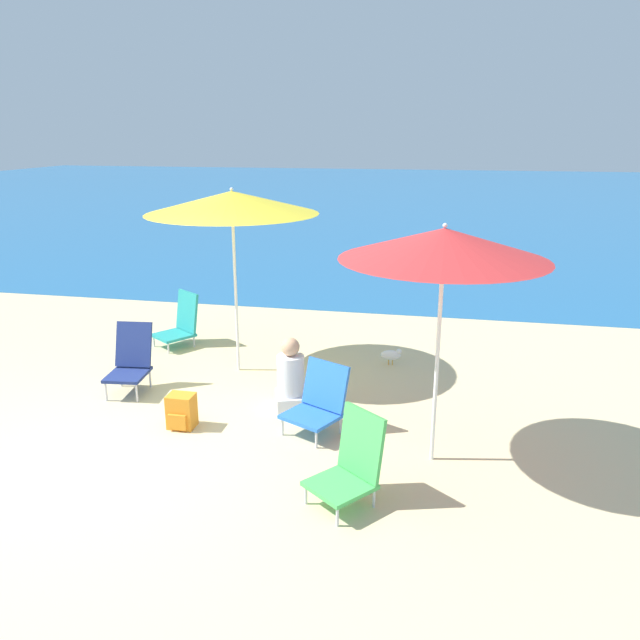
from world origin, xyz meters
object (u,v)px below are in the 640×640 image
Objects in this scene: beach_umbrella_red at (444,244)px; beach_chair_navy at (131,360)px; beach_chair_green at (351,463)px; person_seated_near at (291,379)px; backpack_orange at (181,411)px; beach_umbrella_yellow at (232,203)px; beach_chair_teal at (181,323)px; beach_chair_blue at (319,401)px; seagull at (391,355)px.

beach_umbrella_red reaches higher than beach_chair_navy.
person_seated_near is at bearing 157.89° from beach_chair_green.
beach_umbrella_yellow is at bearing 88.20° from backpack_orange.
beach_chair_teal is at bearing 113.58° from backpack_orange.
beach_chair_teal is (-1.10, 0.76, -1.77)m from beach_umbrella_yellow.
beach_chair_green is at bearing -39.69° from beach_chair_blue.
beach_chair_green is at bearing -79.74° from person_seated_near.
beach_umbrella_yellow is 6.43× the size of backpack_orange.
beach_chair_green is 2.83× the size of seagull.
backpack_orange is at bearing 176.67° from beach_umbrella_red.
beach_chair_blue is 1.99× the size of backpack_orange.
seagull is (-0.59, 2.33, -1.86)m from beach_umbrella_red.
beach_chair_navy is at bearing -167.15° from beach_chair_blue.
beach_chair_green is at bearing -37.55° from beach_chair_navy.
beach_chair_blue is at bearing -105.49° from seagull.
beach_umbrella_yellow is at bearing -163.54° from seagull.
beach_umbrella_yellow is 8.44× the size of seagull.
beach_chair_navy is (-2.84, 1.74, 0.03)m from beach_chair_green.
seagull is (1.88, 0.55, -1.96)m from beach_umbrella_yellow.
beach_umbrella_yellow is 2.77m from seagull.
beach_chair_navy is at bearing -172.74° from beach_chair_green.
beach_umbrella_red reaches higher than person_seated_near.
person_seated_near is at bearing 151.61° from beach_umbrella_red.
beach_umbrella_red is 3.04m from seagull.
beach_umbrella_yellow is 2.21m from person_seated_near.
beach_umbrella_yellow is 2.17m from beach_chair_navy.
person_seated_near is at bearing -5.44° from beach_chair_teal.
beach_chair_green is (0.51, -1.17, 0.02)m from beach_chair_blue.
beach_chair_navy is at bearing 140.57° from backpack_orange.
person_seated_near reaches higher than beach_chair_teal.
seagull is (1.93, 2.19, -0.03)m from backpack_orange.
beach_chair_teal is 2.98m from seagull.
person_seated_near is 2.97× the size of seagull.
backpack_orange is (0.95, -0.78, -0.20)m from beach_chair_navy.
beach_umbrella_yellow reaches higher than beach_umbrella_red.
person_seated_near is 1.20m from backpack_orange.
beach_umbrella_yellow is 3.03× the size of beach_chair_teal.
backpack_orange is at bearing -45.50° from beach_chair_navy.
beach_umbrella_red is 3.09× the size of beach_chair_blue.
beach_chair_teal is at bearing 176.08° from seagull.
seagull is (0.04, 3.15, -0.20)m from beach_chair_green.
beach_chair_blue is at bearing -19.86° from beach_chair_navy.
beach_umbrella_yellow is 2.98× the size of beach_chair_green.
beach_umbrella_yellow is at bearing 34.23° from beach_chair_navy.
beach_chair_navy reaches higher than beach_chair_green.
beach_umbrella_yellow reaches higher than beach_chair_teal.
beach_umbrella_red is at bearing -47.28° from person_seated_near.
beach_umbrella_yellow is 3.23× the size of beach_chair_blue.
beach_chair_blue is 1.28m from beach_chair_green.
person_seated_near is at bearing 157.04° from beach_chair_blue.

